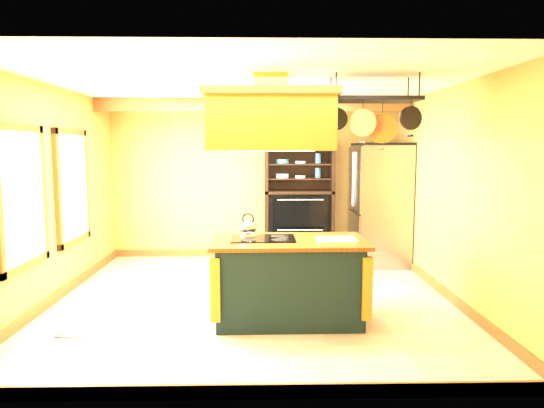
{
  "coord_description": "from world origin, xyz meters",
  "views": [
    {
      "loc": [
        0.11,
        -6.03,
        1.93
      ],
      "look_at": [
        0.24,
        0.3,
        1.19
      ],
      "focal_mm": 32.0,
      "sensor_mm": 36.0,
      "label": 1
    }
  ],
  "objects_px": {
    "range_hood": "(271,118)",
    "hutch": "(299,212)",
    "pot_rack": "(373,108)",
    "refrigerator": "(379,207)",
    "kitchen_island": "(288,279)"
  },
  "relations": [
    {
      "from": "range_hood",
      "to": "hutch",
      "type": "bearing_deg",
      "value": 79.93
    },
    {
      "from": "hutch",
      "to": "pot_rack",
      "type": "bearing_deg",
      "value": -79.53
    },
    {
      "from": "refrigerator",
      "to": "range_hood",
      "type": "bearing_deg",
      "value": -124.7
    },
    {
      "from": "kitchen_island",
      "to": "hutch",
      "type": "xyz_separation_m",
      "value": [
        0.34,
        3.05,
        0.35
      ]
    },
    {
      "from": "range_hood",
      "to": "hutch",
      "type": "distance_m",
      "value": 3.41
    },
    {
      "from": "range_hood",
      "to": "hutch",
      "type": "xyz_separation_m",
      "value": [
        0.54,
        3.05,
        -1.42
      ]
    },
    {
      "from": "pot_rack",
      "to": "hutch",
      "type": "height_order",
      "value": "pot_rack"
    },
    {
      "from": "range_hood",
      "to": "refrigerator",
      "type": "distance_m",
      "value": 3.5
    },
    {
      "from": "kitchen_island",
      "to": "range_hood",
      "type": "bearing_deg",
      "value": 179.65
    },
    {
      "from": "hutch",
      "to": "range_hood",
      "type": "bearing_deg",
      "value": -100.07
    },
    {
      "from": "pot_rack",
      "to": "hutch",
      "type": "bearing_deg",
      "value": 100.47
    },
    {
      "from": "refrigerator",
      "to": "hutch",
      "type": "relative_size",
      "value": 0.94
    },
    {
      "from": "pot_rack",
      "to": "range_hood",
      "type": "bearing_deg",
      "value": -179.86
    },
    {
      "from": "hutch",
      "to": "refrigerator",
      "type": "bearing_deg",
      "value": -15.94
    },
    {
      "from": "range_hood",
      "to": "pot_rack",
      "type": "xyz_separation_m",
      "value": [
        1.1,
        0.0,
        0.11
      ]
    }
  ]
}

